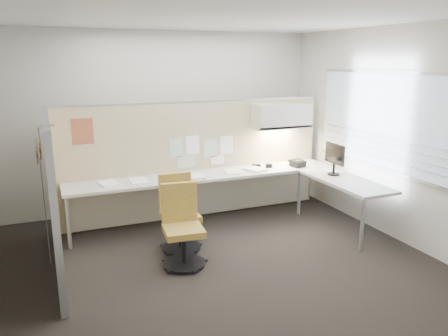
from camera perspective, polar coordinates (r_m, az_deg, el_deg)
name	(u,v)px	position (r m, az deg, el deg)	size (l,w,h in m)	color
floor	(196,264)	(5.32, -3.69, -12.40)	(5.50, 4.50, 0.01)	black
ceiling	(192,15)	(4.79, -4.24, 19.31)	(5.50, 4.50, 0.01)	white
wall_back	(148,122)	(7.01, -9.86, 5.91)	(5.50, 0.02, 2.80)	beige
wall_front	(305,211)	(2.89, 10.51, -5.56)	(5.50, 0.02, 2.80)	beige
wall_right	(388,133)	(6.29, 20.62, 4.32)	(0.02, 4.50, 2.80)	beige
window_pane	(387,122)	(6.25, 20.57, 5.67)	(0.01, 2.80, 1.30)	#98A2B1
partition_back	(195,160)	(6.63, -3.78, 1.02)	(4.10, 0.06, 1.75)	tan
partition_left	(53,196)	(5.24, -21.44, -3.45)	(0.06, 2.20, 1.75)	tan
desk	(231,183)	(6.40, 0.86, -1.95)	(4.00, 2.07, 0.73)	beige
overhead_bin	(281,116)	(6.88, 7.50, 6.78)	(0.90, 0.36, 0.38)	beige
task_light_strip	(281,129)	(6.91, 7.44, 5.05)	(0.60, 0.06, 0.02)	#FFEABF
pinned_papers	(201,150)	(6.59, -3.05, 2.36)	(1.01, 0.00, 0.47)	#8CBF8C
poster	(83,131)	(6.18, -17.99, 4.57)	(0.28, 0.00, 0.35)	#E6501D
chair_left	(182,228)	(5.17, -5.48, -7.85)	(0.50, 0.51, 0.94)	black
chair_right	(179,215)	(5.60, -5.93, -6.11)	(0.50, 0.50, 0.94)	black
monitor	(334,157)	(6.47, 14.23, 1.39)	(0.18, 0.43, 0.46)	black
phone	(297,163)	(6.91, 9.56, 0.60)	(0.25, 0.24, 0.12)	black
stapler	(256,166)	(6.80, 4.23, 0.29)	(0.14, 0.04, 0.05)	black
tape_dispenser	(269,166)	(6.80, 5.87, 0.31)	(0.10, 0.06, 0.06)	black
coat_hook	(40,164)	(4.36, -22.87, 0.46)	(0.18, 0.44, 1.33)	silver
paper_stack_0	(109,184)	(6.04, -14.82, -1.98)	(0.23, 0.30, 0.03)	white
paper_stack_1	(139,181)	(6.10, -11.06, -1.68)	(0.23, 0.30, 0.02)	white
paper_stack_2	(195,177)	(6.19, -3.76, -1.12)	(0.23, 0.30, 0.04)	white
paper_stack_3	(233,172)	(6.50, 1.15, -0.46)	(0.23, 0.30, 0.01)	white
paper_stack_4	(256,169)	(6.60, 4.15, -0.20)	(0.23, 0.30, 0.03)	white
paper_stack_5	(333,171)	(6.70, 14.04, -0.42)	(0.23, 0.30, 0.02)	white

